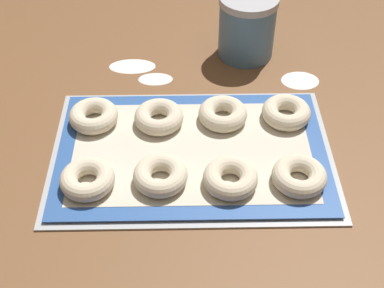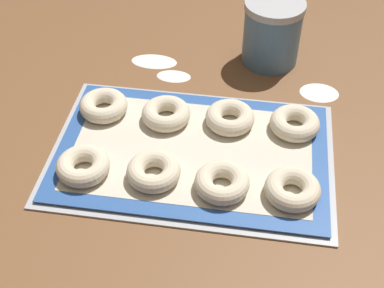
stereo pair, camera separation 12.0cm
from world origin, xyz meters
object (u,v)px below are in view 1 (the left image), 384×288
bagel_front_mid_right (230,178)px  bagel_front_far_right (299,176)px  bagel_back_mid_right (223,114)px  bagel_back_far_right (286,112)px  bagel_back_far_left (94,116)px  bagel_front_far_left (87,179)px  bagel_back_mid_left (159,117)px  bagel_front_mid_left (160,175)px  baking_tray (192,153)px  flour_canister (247,26)px

bagel_front_mid_right → bagel_front_far_right: (0.12, 0.00, 0.00)m
bagel_front_far_right → bagel_back_mid_right: 0.21m
bagel_back_far_right → bagel_back_far_left: bearing=-179.4°
bagel_front_far_left → bagel_front_mid_right: size_ratio=1.00×
bagel_front_far_left → bagel_back_mid_left: (0.12, 0.16, 0.00)m
bagel_front_far_left → bagel_back_mid_left: same height
bagel_back_far_left → bagel_front_mid_left: bearing=-49.9°
baking_tray → bagel_back_far_left: 0.21m
bagel_front_far_right → flour_canister: bearing=97.9°
bagel_front_mid_right → bagel_back_mid_right: same height
bagel_front_mid_right → bagel_back_mid_left: same height
bagel_front_far_left → bagel_back_mid_right: size_ratio=1.00×
bagel_back_far_left → bagel_back_far_right: (0.38, 0.00, 0.00)m
flour_canister → bagel_front_mid_right: bearing=-98.7°
bagel_back_mid_left → flour_canister: bearing=52.7°
bagel_back_mid_right → flour_canister: size_ratio=0.66×
bagel_front_far_right → bagel_back_far_right: bearing=89.4°
flour_canister → bagel_back_far_left: bearing=-142.4°
baking_tray → bagel_back_far_right: (0.19, 0.09, 0.02)m
baking_tray → bagel_front_mid_left: 0.10m
bagel_front_far_right → flour_canister: (-0.06, 0.42, 0.05)m
bagel_back_far_right → flour_canister: (-0.06, 0.25, 0.05)m
bagel_front_far_left → bagel_back_mid_right: same height
baking_tray → bagel_back_mid_left: (-0.06, 0.08, 0.02)m
bagel_back_mid_left → bagel_back_far_left: bearing=177.6°
bagel_back_mid_left → bagel_back_mid_right: (0.13, 0.01, 0.00)m
baking_tray → bagel_front_far_left: (-0.19, -0.09, 0.02)m
bagel_back_far_left → bagel_back_mid_right: same height
bagel_back_far_left → flour_canister: (0.32, 0.25, 0.05)m
bagel_front_mid_right → bagel_back_mid_right: (-0.00, 0.17, 0.00)m
bagel_back_far_left → flour_canister: 0.41m
bagel_back_mid_right → bagel_front_far_right: bearing=-53.6°
bagel_front_mid_right → flour_canister: size_ratio=0.66×
bagel_front_far_left → bagel_front_mid_left: (0.13, 0.01, 0.00)m
bagel_front_far_right → bagel_front_far_left: bearing=-179.9°
baking_tray → bagel_front_mid_right: bearing=-52.8°
bagel_front_far_right → bagel_back_far_right: same height
flour_canister → bagel_back_far_right: bearing=-76.4°
bagel_back_far_left → bagel_back_mid_left: 0.13m
baking_tray → bagel_front_mid_right: (0.07, -0.09, 0.02)m
bagel_front_mid_right → bagel_back_far_right: same height
bagel_front_far_left → bagel_front_mid_right: same height
bagel_back_mid_right → flour_canister: 0.26m
bagel_back_mid_right → bagel_back_mid_left: bearing=-176.6°
baking_tray → bagel_front_mid_left: (-0.06, -0.08, 0.02)m
bagel_front_far_left → bagel_front_mid_right: 0.25m
bagel_back_mid_left → bagel_back_mid_right: bearing=3.4°
bagel_front_far_left → bagel_back_mid_right: 0.30m
bagel_back_far_right → bagel_front_far_left: bearing=-155.3°
bagel_front_mid_left → bagel_front_mid_right: size_ratio=1.00×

